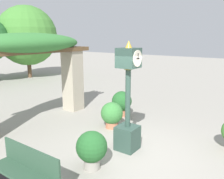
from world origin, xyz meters
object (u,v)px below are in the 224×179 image
object	(u,v)px
pedestal_clock	(128,105)
potted_plant_near_right	(112,114)
potted_plant_far_right	(92,148)
park_bench	(26,172)
potted_plant_near_left	(122,102)

from	to	relation	value
pedestal_clock	potted_plant_near_right	world-z (taller)	pedestal_clock
potted_plant_near_right	potted_plant_far_right	size ratio (longest dim) A/B	0.97
potted_plant_near_right	park_bench	xyz separation A→B (m)	(-3.67, -0.59, -0.02)
potted_plant_near_right	park_bench	size ratio (longest dim) A/B	0.52
potted_plant_near_left	potted_plant_near_right	distance (m)	1.23
potted_plant_far_right	park_bench	bearing A→B (deg)	161.12
potted_plant_near_left	potted_plant_far_right	size ratio (longest dim) A/B	1.07
potted_plant_near_left	park_bench	distance (m)	4.94
potted_plant_near_right	potted_plant_far_right	world-z (taller)	potted_plant_far_right
pedestal_clock	potted_plant_far_right	world-z (taller)	pedestal_clock
pedestal_clock	park_bench	bearing A→B (deg)	166.67
pedestal_clock	potted_plant_near_left	size ratio (longest dim) A/B	2.99
pedestal_clock	potted_plant_near_left	bearing A→B (deg)	36.30
pedestal_clock	potted_plant_far_right	bearing A→B (deg)	173.01
pedestal_clock	potted_plant_near_right	xyz separation A→B (m)	(1.01, 1.22, -0.75)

